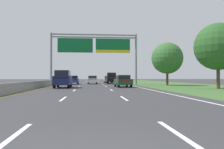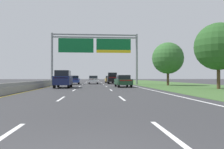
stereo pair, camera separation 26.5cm
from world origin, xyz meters
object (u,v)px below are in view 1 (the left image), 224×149
(overhead_sign_gantry, at_px, (94,48))
(roadside_tree_near, at_px, (218,47))
(car_darkgreen_right_lane_sedan, at_px, (123,81))
(car_gold_right_lane_sedan, at_px, (108,79))
(car_white_centre_lane_sedan, at_px, (92,80))
(pickup_truck_black, at_px, (112,78))
(car_navy_left_lane_suv, at_px, (63,79))
(car_blue_left_lane_sedan, at_px, (73,80))
(roadside_tree_mid, at_px, (167,58))

(overhead_sign_gantry, xyz_separation_m, roadside_tree_near, (13.47, -15.69, -1.69))
(overhead_sign_gantry, height_order, car_darkgreen_right_lane_sedan, overhead_sign_gantry)
(car_gold_right_lane_sedan, bearing_deg, car_white_centre_lane_sedan, 154.90)
(pickup_truck_black, height_order, car_darkgreen_right_lane_sedan, pickup_truck_black)
(car_navy_left_lane_suv, height_order, roadside_tree_near, roadside_tree_near)
(car_blue_left_lane_sedan, bearing_deg, car_navy_left_lane_suv, 178.43)
(pickup_truck_black, xyz_separation_m, car_white_centre_lane_sedan, (-3.79, -0.67, -0.26))
(car_navy_left_lane_suv, bearing_deg, pickup_truck_black, -24.57)
(roadside_tree_near, bearing_deg, car_darkgreen_right_lane_sedan, 149.59)
(overhead_sign_gantry, distance_m, car_navy_left_lane_suv, 13.10)
(roadside_tree_near, xyz_separation_m, roadside_tree_mid, (-2.17, 10.68, -0.41))
(car_darkgreen_right_lane_sedan, bearing_deg, pickup_truck_black, -1.06)
(car_white_centre_lane_sedan, xyz_separation_m, roadside_tree_mid, (11.59, -9.76, 3.44))
(car_darkgreen_right_lane_sedan, height_order, car_navy_left_lane_suv, car_navy_left_lane_suv)
(overhead_sign_gantry, distance_m, car_white_centre_lane_sedan, 7.31)
(pickup_truck_black, bearing_deg, car_white_centre_lane_sedan, 100.93)
(pickup_truck_black, distance_m, roadside_tree_mid, 13.41)
(car_navy_left_lane_suv, xyz_separation_m, car_gold_right_lane_sedan, (7.25, 23.87, -0.28))
(pickup_truck_black, distance_m, car_darkgreen_right_lane_sedan, 15.35)
(car_white_centre_lane_sedan, distance_m, car_gold_right_lane_sedan, 8.58)
(car_gold_right_lane_sedan, bearing_deg, roadside_tree_near, -160.46)
(roadside_tree_mid, bearing_deg, car_navy_left_lane_suv, -157.45)
(pickup_truck_black, bearing_deg, roadside_tree_near, -153.75)
(car_gold_right_lane_sedan, distance_m, roadside_tree_mid, 19.58)
(car_navy_left_lane_suv, xyz_separation_m, roadside_tree_near, (17.40, -4.35, 3.57))
(pickup_truck_black, height_order, roadside_tree_near, roadside_tree_near)
(car_white_centre_lane_sedan, bearing_deg, pickup_truck_black, -80.41)
(car_gold_right_lane_sedan, height_order, car_blue_left_lane_sedan, same)
(pickup_truck_black, distance_m, car_gold_right_lane_sedan, 7.13)
(car_navy_left_lane_suv, relative_size, car_blue_left_lane_sedan, 1.07)
(overhead_sign_gantry, xyz_separation_m, car_darkgreen_right_lane_sedan, (3.65, -9.93, -5.54))
(car_darkgreen_right_lane_sedan, xyz_separation_m, roadside_tree_mid, (7.65, 4.91, 3.44))
(car_blue_left_lane_sedan, height_order, roadside_tree_mid, roadside_tree_mid)
(car_navy_left_lane_suv, distance_m, roadside_tree_mid, 16.80)
(pickup_truck_black, height_order, car_navy_left_lane_suv, pickup_truck_black)
(pickup_truck_black, bearing_deg, car_darkgreen_right_lane_sedan, -178.47)
(overhead_sign_gantry, distance_m, car_blue_left_lane_sedan, 7.21)
(car_blue_left_lane_sedan, bearing_deg, car_white_centre_lane_sedan, -59.89)
(car_white_centre_lane_sedan, bearing_deg, car_darkgreen_right_lane_sedan, -165.34)
(pickup_truck_black, xyz_separation_m, roadside_tree_near, (9.97, -21.11, 3.59))
(car_gold_right_lane_sedan, xyz_separation_m, roadside_tree_near, (10.16, -28.23, 3.85))
(car_white_centre_lane_sedan, height_order, roadside_tree_near, roadside_tree_near)
(car_white_centre_lane_sedan, bearing_deg, car_gold_right_lane_sedan, -25.22)
(car_darkgreen_right_lane_sedan, distance_m, car_gold_right_lane_sedan, 22.47)
(car_white_centre_lane_sedan, relative_size, car_blue_left_lane_sedan, 1.00)
(car_white_centre_lane_sedan, xyz_separation_m, car_gold_right_lane_sedan, (3.60, 7.78, 0.00))
(car_darkgreen_right_lane_sedan, relative_size, car_navy_left_lane_suv, 0.94)
(pickup_truck_black, distance_m, roadside_tree_near, 23.62)
(car_darkgreen_right_lane_sedan, height_order, roadside_tree_near, roadside_tree_near)
(car_gold_right_lane_sedan, relative_size, roadside_tree_mid, 0.66)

